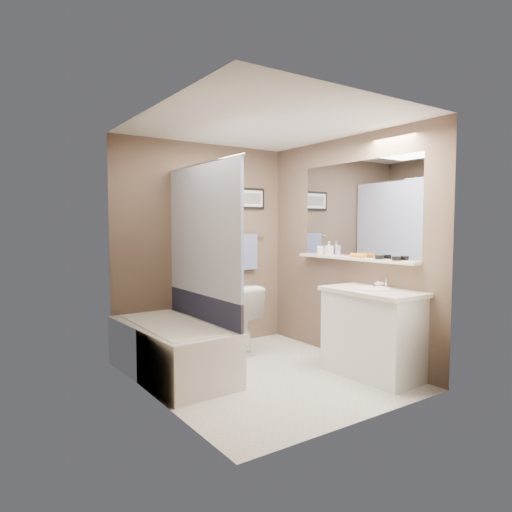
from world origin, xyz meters
TOP-DOWN VIEW (x-y plane):
  - ground at (0.00, 0.00)m, footprint 2.50×2.50m
  - ceiling at (0.00, 0.00)m, footprint 2.20×2.50m
  - wall_back at (0.00, 1.23)m, footprint 2.20×0.04m
  - wall_front at (0.00, -1.23)m, footprint 2.20×0.04m
  - wall_left at (-1.08, 0.00)m, footprint 0.04×2.50m
  - wall_right at (1.08, 0.00)m, footprint 0.04×2.50m
  - tile_surround at (-1.09, 0.50)m, footprint 0.02×1.55m
  - curtain_rod at (-0.40, 0.50)m, footprint 0.02×1.55m
  - curtain_upper at (-0.40, 0.50)m, footprint 0.03×1.45m
  - curtain_lower at (-0.40, 0.50)m, footprint 0.03×1.45m
  - mirror at (1.09, -0.15)m, footprint 0.02×1.60m
  - shelf at (1.04, -0.15)m, footprint 0.12×1.60m
  - towel_bar at (0.55, 1.22)m, footprint 0.60×0.02m
  - towel at (0.55, 1.20)m, footprint 0.34×0.05m
  - art_frame at (0.55, 1.23)m, footprint 0.62×0.02m
  - art_mat at (0.55, 1.22)m, footprint 0.56×0.00m
  - art_image at (0.55, 1.22)m, footprint 0.50×0.00m
  - door at (0.55, -1.24)m, footprint 0.80×0.02m
  - door_handle at (0.22, -1.19)m, footprint 0.10×0.02m
  - bathtub at (-0.75, 0.50)m, footprint 0.77×1.53m
  - tub_rim at (-0.75, 0.50)m, footprint 0.56×1.36m
  - toilet at (0.17, 0.90)m, footprint 0.45×0.77m
  - vanity at (0.85, -0.60)m, footprint 0.54×0.92m
  - countertop at (0.84, -0.60)m, footprint 0.54×0.96m
  - sink_basin at (0.83, -0.60)m, footprint 0.34×0.34m
  - faucet_spout at (1.03, -0.60)m, footprint 0.02×0.02m
  - faucet_knob at (1.03, -0.50)m, footprint 0.05×0.05m
  - candle_bowl_near at (1.04, -0.71)m, footprint 0.09×0.09m
  - candle_bowl_far at (1.04, -0.50)m, footprint 0.09×0.09m
  - hair_brush_front at (1.04, -0.22)m, footprint 0.06×0.22m
  - pink_comb at (1.04, 0.08)m, footprint 0.05×0.16m
  - glass_jar at (1.04, 0.36)m, footprint 0.08×0.08m
  - soap_bottle at (1.04, 0.22)m, footprint 0.08×0.08m

SIDE VIEW (x-z plane):
  - ground at x=0.00m, z-range 0.00..0.00m
  - bathtub at x=-0.75m, z-range 0.00..0.50m
  - toilet at x=0.17m, z-range 0.00..0.78m
  - vanity at x=0.85m, z-range 0.00..0.80m
  - tub_rim at x=-0.75m, z-range 0.49..0.51m
  - curtain_lower at x=-0.40m, z-range 0.40..0.76m
  - countertop at x=0.84m, z-range 0.80..0.84m
  - sink_basin at x=0.83m, z-range 0.84..0.86m
  - faucet_knob at x=1.03m, z-range 0.84..0.90m
  - faucet_spout at x=1.03m, z-range 0.84..0.94m
  - tile_surround at x=-1.09m, z-range 0.00..2.00m
  - door at x=0.55m, z-range 0.00..2.00m
  - door_handle at x=0.22m, z-range 0.99..1.01m
  - shelf at x=1.04m, z-range 1.09..1.11m
  - pink_comb at x=1.04m, z-range 1.11..1.12m
  - towel at x=0.55m, z-range 0.90..1.34m
  - candle_bowl_near at x=1.04m, z-range 1.11..1.16m
  - candle_bowl_far at x=1.04m, z-range 1.11..1.16m
  - hair_brush_front at x=1.04m, z-range 1.12..1.16m
  - glass_jar at x=1.04m, z-range 1.11..1.22m
  - soap_bottle at x=1.04m, z-range 1.11..1.27m
  - wall_back at x=0.00m, z-range 0.00..2.40m
  - wall_front at x=0.00m, z-range 0.00..2.40m
  - wall_left at x=-1.08m, z-range 0.00..2.40m
  - wall_right at x=1.08m, z-range 0.00..2.40m
  - towel_bar at x=0.55m, z-range 1.29..1.31m
  - curtain_upper at x=-0.40m, z-range 0.76..2.04m
  - mirror at x=1.09m, z-range 1.12..2.12m
  - art_frame at x=0.55m, z-range 1.65..1.91m
  - art_mat at x=0.55m, z-range 1.68..1.88m
  - art_image at x=0.55m, z-range 1.72..1.84m
  - curtain_rod at x=-0.40m, z-range 2.04..2.06m
  - ceiling at x=0.00m, z-range 2.36..2.40m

